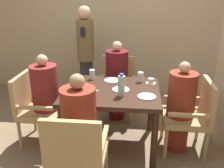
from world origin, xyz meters
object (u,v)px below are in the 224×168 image
diner_in_near_chair (80,132)px  water_bottle (121,85)px  chair_near_corner (77,151)px  chair_left_side (36,105)px  diner_in_right_chair (181,107)px  plate_dessert_center (147,97)px  glass_tall_mid (141,77)px  diner_in_left_chair (46,99)px  standing_host (86,53)px  plate_main_left (112,80)px  diner_in_far_chair (117,80)px  chair_right_side (192,113)px  glass_tall_near (92,74)px  chair_far_side (118,84)px  plate_main_right (121,90)px  teacup_with_saucer (151,81)px

diner_in_near_chair → water_bottle: size_ratio=4.66×
chair_near_corner → diner_in_near_chair: diner_in_near_chair is taller
chair_left_side → diner_in_right_chair: 1.76m
plate_dessert_center → water_bottle: size_ratio=0.79×
plate_dessert_center → glass_tall_mid: glass_tall_mid is taller
diner_in_left_chair → standing_host: standing_host is taller
chair_near_corner → diner_in_near_chair: bearing=90.0°
plate_main_left → diner_in_far_chair: bearing=86.9°
chair_right_side → plate_dessert_center: size_ratio=4.45×
chair_left_side → glass_tall_near: chair_left_side is taller
chair_far_side → chair_right_side: (0.95, -0.86, 0.00)m
chair_left_side → standing_host: bearing=72.1°
plate_main_right → glass_tall_mid: size_ratio=1.60×
diner_in_left_chair → glass_tall_near: size_ratio=9.15×
plate_main_left → diner_in_near_chair: bearing=-101.1°
diner_in_right_chair → plate_main_right: size_ratio=5.55×
chair_far_side → chair_near_corner: (-0.22, -1.72, 0.00)m
chair_left_side → chair_far_side: (0.95, 0.86, 0.00)m
glass_tall_mid → plate_main_left: bearing=-179.5°
diner_in_far_chair → glass_tall_near: diner_in_far_chair is taller
plate_dessert_center → water_bottle: bearing=176.7°
diner_in_far_chair → plate_main_right: (0.11, -0.73, 0.15)m
chair_right_side → plate_dessert_center: chair_right_side is taller
diner_in_far_chair → chair_right_side: size_ratio=1.32×
diner_in_far_chair → standing_host: bearing=138.3°
chair_right_side → glass_tall_near: 1.32m
diner_in_left_chair → chair_far_side: 1.18m
glass_tall_mid → diner_in_far_chair: bearing=128.0°
diner_in_near_chair → glass_tall_near: diner_in_near_chair is taller
plate_main_left → teacup_with_saucer: 0.49m
chair_far_side → standing_host: standing_host is taller
standing_host → teacup_with_saucer: size_ratio=12.81×
diner_in_far_chair → water_bottle: (0.13, -0.89, 0.26)m
diner_in_left_chair → glass_tall_near: 0.66m
diner_in_left_chair → chair_right_side: size_ratio=1.29×
chair_near_corner → diner_in_near_chair: size_ratio=0.76×
diner_in_right_chair → glass_tall_mid: bearing=148.0°
plate_main_right → teacup_with_saucer: 0.43m
chair_near_corner → teacup_with_saucer: (0.69, 1.11, 0.28)m
glass_tall_near → diner_in_near_chair: bearing=-86.4°
glass_tall_mid → chair_far_side: bearing=120.6°
water_bottle → plate_dessert_center: bearing=-3.3°
diner_in_near_chair → water_bottle: (0.35, 0.56, 0.26)m
standing_host → diner_in_far_chair: bearing=-41.7°
chair_right_side → water_bottle: size_ratio=3.52×
plate_main_right → diner_in_right_chair: bearing=0.5°
chair_near_corner → standing_host: bearing=99.0°
chair_left_side → plate_main_left: size_ratio=4.45×
standing_host → plate_main_right: size_ratio=8.06×
diner_in_near_chair → chair_near_corner: bearing=-90.0°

